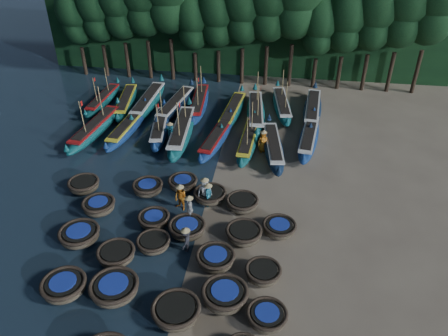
# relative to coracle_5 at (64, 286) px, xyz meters

# --- Properties ---
(ground) EXTENTS (120.00, 120.00, 0.00)m
(ground) POSITION_rel_coracle_5_xyz_m (5.54, 7.18, -0.44)
(ground) COLOR #7E725C
(ground) RESTS_ON ground
(foliage_wall) EXTENTS (40.00, 3.00, 10.00)m
(foliage_wall) POSITION_rel_coracle_5_xyz_m (5.54, 30.68, 4.56)
(foliage_wall) COLOR black
(foliage_wall) RESTS_ON ground
(coracle_5) EXTENTS (2.71, 2.71, 0.76)m
(coracle_5) POSITION_rel_coracle_5_xyz_m (0.00, 0.00, 0.00)
(coracle_5) COLOR brown
(coracle_5) RESTS_ON ground
(coracle_6) EXTENTS (2.68, 2.68, 0.79)m
(coracle_6) POSITION_rel_coracle_5_xyz_m (2.46, 0.22, 0.02)
(coracle_6) COLOR brown
(coracle_6) RESTS_ON ground
(coracle_7) EXTENTS (2.79, 2.79, 0.77)m
(coracle_7) POSITION_rel_coracle_5_xyz_m (5.71, -0.65, 0.00)
(coracle_7) COLOR brown
(coracle_7) RESTS_ON ground
(coracle_8) EXTENTS (2.58, 2.58, 0.85)m
(coracle_8) POSITION_rel_coracle_5_xyz_m (7.79, 0.54, 0.05)
(coracle_8) COLOR brown
(coracle_8) RESTS_ON ground
(coracle_9) EXTENTS (2.36, 2.36, 0.66)m
(coracle_9) POSITION_rel_coracle_5_xyz_m (9.82, -0.28, -0.06)
(coracle_9) COLOR brown
(coracle_9) RESTS_ON ground
(coracle_10) EXTENTS (2.82, 2.82, 0.75)m
(coracle_10) POSITION_rel_coracle_5_xyz_m (-0.78, 3.58, -0.01)
(coracle_10) COLOR brown
(coracle_10) RESTS_ON ground
(coracle_11) EXTENTS (2.45, 2.45, 0.73)m
(coracle_11) POSITION_rel_coracle_5_xyz_m (1.74, 2.44, -0.02)
(coracle_11) COLOR brown
(coracle_11) RESTS_ON ground
(coracle_12) EXTENTS (1.87, 1.87, 0.67)m
(coracle_12) POSITION_rel_coracle_5_xyz_m (3.43, 3.59, -0.06)
(coracle_12) COLOR brown
(coracle_12) RESTS_ON ground
(coracle_13) EXTENTS (2.47, 2.47, 0.75)m
(coracle_13) POSITION_rel_coracle_5_xyz_m (6.96, 2.88, -0.00)
(coracle_13) COLOR brown
(coracle_13) RESTS_ON ground
(coracle_14) EXTENTS (1.88, 1.88, 0.73)m
(coracle_14) POSITION_rel_coracle_5_xyz_m (9.47, 2.27, -0.02)
(coracle_14) COLOR brown
(coracle_14) RESTS_ON ground
(coracle_15) EXTENTS (2.36, 2.36, 0.80)m
(coracle_15) POSITION_rel_coracle_5_xyz_m (-0.68, 6.14, 0.02)
(coracle_15) COLOR brown
(coracle_15) RESTS_ON ground
(coracle_16) EXTENTS (2.16, 2.16, 0.69)m
(coracle_16) POSITION_rel_coracle_5_xyz_m (2.92, 5.49, -0.04)
(coracle_16) COLOR brown
(coracle_16) RESTS_ON ground
(coracle_17) EXTENTS (2.31, 2.31, 0.73)m
(coracle_17) POSITION_rel_coracle_5_xyz_m (5.00, 4.99, -0.02)
(coracle_17) COLOR brown
(coracle_17) RESTS_ON ground
(coracle_18) EXTENTS (2.10, 2.10, 0.77)m
(coracle_18) POSITION_rel_coracle_5_xyz_m (8.21, 4.98, -0.00)
(coracle_18) COLOR brown
(coracle_18) RESTS_ON ground
(coracle_19) EXTENTS (1.98, 1.98, 0.67)m
(coracle_19) POSITION_rel_coracle_5_xyz_m (10.15, 5.82, -0.06)
(coracle_19) COLOR brown
(coracle_19) RESTS_ON ground
(coracle_20) EXTENTS (2.43, 2.43, 0.76)m
(coracle_20) POSITION_rel_coracle_5_xyz_m (-2.46, 8.09, -0.01)
(coracle_20) COLOR brown
(coracle_20) RESTS_ON ground
(coracle_21) EXTENTS (2.31, 2.31, 0.75)m
(coracle_21) POSITION_rel_coracle_5_xyz_m (1.69, 8.40, -0.00)
(coracle_21) COLOR brown
(coracle_21) RESTS_ON ground
(coracle_22) EXTENTS (2.17, 2.17, 0.75)m
(coracle_22) POSITION_rel_coracle_5_xyz_m (3.80, 9.22, -0.01)
(coracle_22) COLOR brown
(coracle_22) RESTS_ON ground
(coracle_23) EXTENTS (2.30, 2.30, 0.68)m
(coracle_23) POSITION_rel_coracle_5_xyz_m (5.74, 8.25, -0.05)
(coracle_23) COLOR brown
(coracle_23) RESTS_ON ground
(coracle_24) EXTENTS (2.01, 2.01, 0.73)m
(coracle_24) POSITION_rel_coracle_5_xyz_m (7.83, 7.71, -0.02)
(coracle_24) COLOR brown
(coracle_24) RESTS_ON ground
(long_boat_1) EXTENTS (2.41, 8.39, 3.59)m
(long_boat_1) POSITION_rel_coracle_5_xyz_m (-4.57, 15.24, 0.13)
(long_boat_1) COLOR #0E4950
(long_boat_1) RESTS_ON ground
(long_boat_2) EXTENTS (2.06, 7.88, 1.39)m
(long_boat_2) POSITION_rel_coracle_5_xyz_m (-2.12, 15.84, 0.09)
(long_boat_2) COLOR navy
(long_boat_2) RESTS_ON ground
(long_boat_3) EXTENTS (2.45, 7.44, 3.20)m
(long_boat_3) POSITION_rel_coracle_5_xyz_m (0.38, 16.19, 0.07)
(long_boat_3) COLOR navy
(long_boat_3) RESTS_ON ground
(long_boat_4) EXTENTS (2.13, 8.99, 3.83)m
(long_boat_4) POSITION_rel_coracle_5_xyz_m (2.26, 15.64, 0.17)
(long_boat_4) COLOR #0E4950
(long_boat_4) RESTS_ON ground
(long_boat_5) EXTENTS (2.52, 7.50, 1.34)m
(long_boat_5) POSITION_rel_coracle_5_xyz_m (5.07, 15.19, 0.07)
(long_boat_5) COLOR navy
(long_boat_5) RESTS_ON ground
(long_boat_6) EXTENTS (1.66, 7.55, 3.21)m
(long_boat_6) POSITION_rel_coracle_5_xyz_m (7.47, 15.11, 0.07)
(long_boat_6) COLOR #0E4950
(long_boat_6) RESTS_ON ground
(long_boat_7) EXTENTS (2.45, 7.69, 1.37)m
(long_boat_7) POSITION_rel_coracle_5_xyz_m (9.36, 14.51, 0.08)
(long_boat_7) COLOR #0F1F37
(long_boat_7) RESTS_ON ground
(long_boat_8) EXTENTS (2.27, 7.71, 1.37)m
(long_boat_8) POSITION_rel_coracle_5_xyz_m (11.95, 16.20, 0.08)
(long_boat_8) COLOR navy
(long_boat_8) RESTS_ON ground
(long_boat_9) EXTENTS (1.56, 7.25, 3.08)m
(long_boat_9) POSITION_rel_coracle_5_xyz_m (-5.98, 20.52, 0.05)
(long_boat_9) COLOR #0E4950
(long_boat_9) RESTS_ON ground
(long_boat_10) EXTENTS (2.47, 7.69, 1.37)m
(long_boat_10) POSITION_rel_coracle_5_xyz_m (-3.80, 20.33, 0.08)
(long_boat_10) COLOR #0E4950
(long_boat_10) RESTS_ON ground
(long_boat_11) EXTENTS (1.75, 8.74, 1.54)m
(long_boat_11) POSITION_rel_coracle_5_xyz_m (-1.83, 20.48, 0.15)
(long_boat_11) COLOR #0E4950
(long_boat_11) RESTS_ON ground
(long_boat_12) EXTENTS (2.67, 8.20, 1.46)m
(long_boat_12) POSITION_rel_coracle_5_xyz_m (0.67, 20.28, 0.11)
(long_boat_12) COLOR #0F1F37
(long_boat_12) RESTS_ON ground
(long_boat_13) EXTENTS (1.99, 8.17, 3.48)m
(long_boat_13) POSITION_rel_coracle_5_xyz_m (2.59, 20.93, 0.11)
(long_boat_13) COLOR navy
(long_boat_13) RESTS_ON ground
(long_boat_14) EXTENTS (2.15, 7.87, 1.39)m
(long_boat_14) POSITION_rel_coracle_5_xyz_m (5.68, 19.82, 0.09)
(long_boat_14) COLOR #0E4950
(long_boat_14) RESTS_ON ground
(long_boat_15) EXTENTS (2.34, 8.60, 3.67)m
(long_boat_15) POSITION_rel_coracle_5_xyz_m (7.64, 19.75, 0.14)
(long_boat_15) COLOR #0E4950
(long_boat_15) RESTS_ON ground
(long_boat_16) EXTENTS (2.46, 7.70, 3.30)m
(long_boat_16) POSITION_rel_coracle_5_xyz_m (9.74, 21.57, 0.08)
(long_boat_16) COLOR #0E4950
(long_boat_16) RESTS_ON ground
(long_boat_17) EXTENTS (2.06, 8.42, 1.48)m
(long_boat_17) POSITION_rel_coracle_5_xyz_m (12.34, 21.07, 0.12)
(long_boat_17) COLOR #0F1F37
(long_boat_17) RESTS_ON ground
(fisherman_0) EXTENTS (0.99, 0.77, 2.00)m
(fisherman_0) POSITION_rel_coracle_5_xyz_m (5.50, 7.91, 0.51)
(fisherman_0) COLOR beige
(fisherman_0) RESTS_ON ground
(fisherman_1) EXTENTS (0.54, 0.66, 1.74)m
(fisherman_1) POSITION_rel_coracle_5_xyz_m (5.75, 7.70, 0.45)
(fisherman_1) COLOR #1B5E73
(fisherman_1) RESTS_ON ground
(fisherman_2) EXTENTS (1.04, 0.98, 1.91)m
(fisherman_2) POSITION_rel_coracle_5_xyz_m (4.15, 7.12, 0.46)
(fisherman_2) COLOR #BA6918
(fisherman_2) RESTS_ON ground
(fisherman_3) EXTENTS (0.64, 1.01, 1.70)m
(fisherman_3) POSITION_rel_coracle_5_xyz_m (5.24, 3.66, 0.36)
(fisherman_3) COLOR black
(fisherman_3) RESTS_ON ground
(fisherman_4) EXTENTS (0.71, 1.08, 1.91)m
(fisherman_4) POSITION_rel_coracle_5_xyz_m (4.91, 6.14, 0.47)
(fisherman_4) COLOR beige
(fisherman_4) RESTS_ON ground
(fisherman_5) EXTENTS (1.28, 1.53, 1.85)m
(fisherman_5) POSITION_rel_coracle_5_xyz_m (1.59, 14.83, 0.42)
(fisherman_5) COLOR #1B5E73
(fisherman_5) RESTS_ON ground
(fisherman_6) EXTENTS (0.95, 0.80, 1.85)m
(fisherman_6) POSITION_rel_coracle_5_xyz_m (8.60, 14.58, 0.45)
(fisherman_6) COLOR #BA6918
(fisherman_6) RESTS_ON ground
(tree_0) EXTENTS (3.68, 3.68, 8.68)m
(tree_0) POSITION_rel_coracle_5_xyz_m (-10.46, 27.18, 5.53)
(tree_0) COLOR black
(tree_0) RESTS_ON ground
(tree_1) EXTENTS (4.09, 4.09, 9.65)m
(tree_1) POSITION_rel_coracle_5_xyz_m (-8.16, 27.18, 6.21)
(tree_1) COLOR black
(tree_1) RESTS_ON ground
(tree_2) EXTENTS (4.51, 4.51, 10.63)m
(tree_2) POSITION_rel_coracle_5_xyz_m (-5.86, 27.18, 6.88)
(tree_2) COLOR black
(tree_2) RESTS_ON ground
(tree_5) EXTENTS (3.68, 3.68, 8.68)m
(tree_5) POSITION_rel_coracle_5_xyz_m (1.04, 27.18, 5.53)
(tree_5) COLOR black
(tree_5) RESTS_ON ground
(tree_6) EXTENTS (4.09, 4.09, 9.65)m
(tree_6) POSITION_rel_coracle_5_xyz_m (3.34, 27.18, 6.21)
(tree_6) COLOR black
(tree_6) RESTS_ON ground
(tree_7) EXTENTS (4.51, 4.51, 10.63)m
(tree_7) POSITION_rel_coracle_5_xyz_m (5.64, 27.18, 6.88)
(tree_7) COLOR black
(tree_7) RESTS_ON ground
(tree_10) EXTENTS (3.68, 3.68, 8.68)m
(tree_10) POSITION_rel_coracle_5_xyz_m (12.54, 27.18, 5.53)
(tree_10) COLOR black
(tree_10) RESTS_ON ground
(tree_11) EXTENTS (4.09, 4.09, 9.65)m
(tree_11) POSITION_rel_coracle_5_xyz_m (14.84, 27.18, 6.21)
(tree_11) COLOR black
(tree_11) RESTS_ON ground
(tree_12) EXTENTS (4.51, 4.51, 10.63)m
(tree_12) POSITION_rel_coracle_5_xyz_m (17.14, 27.18, 6.88)
(tree_12) COLOR black
(tree_12) RESTS_ON ground
(tree_13) EXTENTS (4.92, 4.92, 11.60)m
(tree_13) POSITION_rel_coracle_5_xyz_m (19.44, 27.18, 7.56)
(tree_13) COLOR black
(tree_13) RESTS_ON ground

